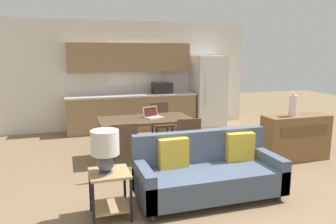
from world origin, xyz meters
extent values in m
plane|color=#7F6647|center=(0.00, 0.00, 0.00)|extent=(20.00, 20.00, 0.00)
cube|color=silver|center=(0.00, 4.63, 1.35)|extent=(6.40, 0.06, 2.70)
cube|color=white|center=(0.15, 4.59, 1.67)|extent=(1.38, 0.01, 1.14)
cube|color=#8E704C|center=(0.00, 4.29, 0.43)|extent=(3.18, 0.62, 0.86)
cube|color=silver|center=(0.00, 4.29, 0.88)|extent=(3.21, 0.65, 0.04)
cube|color=#B2B5B7|center=(0.08, 4.24, 0.90)|extent=(0.48, 0.36, 0.01)
cylinder|color=#B7BABC|center=(0.08, 4.41, 1.02)|extent=(0.02, 0.02, 0.24)
cube|color=#8E704C|center=(0.00, 4.43, 1.80)|extent=(3.02, 0.34, 0.70)
cube|color=black|center=(0.76, 4.24, 1.04)|extent=(0.48, 0.36, 0.28)
cube|color=white|center=(2.05, 4.24, 0.92)|extent=(0.80, 0.69, 1.84)
cylinder|color=silver|center=(1.81, 3.87, 1.01)|extent=(0.02, 0.02, 0.83)
cube|color=brown|center=(-0.19, 2.11, 0.72)|extent=(1.69, 0.88, 0.04)
cylinder|color=brown|center=(-0.98, 1.73, 0.35)|extent=(0.05, 0.05, 0.70)
cylinder|color=brown|center=(0.59, 1.73, 0.35)|extent=(0.05, 0.05, 0.70)
cylinder|color=brown|center=(-0.98, 2.49, 0.35)|extent=(0.05, 0.05, 0.70)
cylinder|color=brown|center=(0.59, 2.49, 0.35)|extent=(0.05, 0.05, 0.70)
cylinder|color=#3D2D1E|center=(-0.67, -0.23, 0.05)|extent=(0.05, 0.05, 0.10)
cylinder|color=#3D2D1E|center=(1.06, -0.23, 0.05)|extent=(0.05, 0.05, 0.10)
cylinder|color=#3D2D1E|center=(-0.67, 0.41, 0.05)|extent=(0.05, 0.05, 0.10)
cylinder|color=#3D2D1E|center=(1.06, 0.41, 0.05)|extent=(0.05, 0.05, 0.10)
cube|color=#47566B|center=(0.19, 0.09, 0.26)|extent=(1.93, 0.80, 0.32)
cube|color=#47566B|center=(0.19, 0.42, 0.49)|extent=(1.93, 0.14, 0.77)
cube|color=#47566B|center=(-0.70, 0.09, 0.33)|extent=(0.14, 0.80, 0.46)
cube|color=#47566B|center=(1.09, 0.09, 0.33)|extent=(0.14, 0.80, 0.46)
cube|color=gold|center=(-0.25, 0.29, 0.62)|extent=(0.40, 0.13, 0.40)
cube|color=gold|center=(0.75, 0.29, 0.62)|extent=(0.41, 0.15, 0.40)
cube|color=tan|center=(-1.13, 0.04, 0.54)|extent=(0.47, 0.47, 0.03)
cube|color=tan|center=(-1.13, 0.04, 0.12)|extent=(0.42, 0.42, 0.02)
cube|color=black|center=(-1.34, -0.17, 0.26)|extent=(0.03, 0.03, 0.53)
cube|color=black|center=(-0.91, -0.17, 0.26)|extent=(0.03, 0.03, 0.53)
cube|color=black|center=(-1.34, 0.26, 0.26)|extent=(0.03, 0.03, 0.53)
cube|color=black|center=(-0.91, 0.26, 0.26)|extent=(0.03, 0.03, 0.53)
cylinder|color=#4C515B|center=(-1.17, 0.03, 0.57)|extent=(0.16, 0.16, 0.02)
sphere|color=#4C515B|center=(-1.17, 0.03, 0.68)|extent=(0.20, 0.20, 0.20)
cylinder|color=beige|center=(-1.17, 0.03, 0.93)|extent=(0.33, 0.33, 0.29)
cube|color=brown|center=(2.37, 1.14, 0.41)|extent=(1.23, 0.43, 0.82)
cube|color=brown|center=(2.37, 0.92, 0.58)|extent=(0.98, 0.01, 0.20)
cylinder|color=beige|center=(2.24, 1.10, 1.01)|extent=(0.14, 0.14, 0.37)
cylinder|color=beige|center=(2.24, 1.10, 1.21)|extent=(0.07, 0.07, 0.04)
cube|color=brown|center=(0.35, 2.83, 0.43)|extent=(0.43, 0.43, 0.04)
cube|color=brown|center=(0.34, 3.03, 0.66)|extent=(0.40, 0.04, 0.43)
cylinder|color=black|center=(0.18, 2.66, 0.20)|extent=(0.03, 0.03, 0.41)
cylinder|color=black|center=(0.52, 2.66, 0.20)|extent=(0.03, 0.03, 0.41)
cylinder|color=black|center=(0.17, 3.00, 0.20)|extent=(0.03, 0.03, 0.41)
cylinder|color=black|center=(0.51, 3.00, 0.20)|extent=(0.03, 0.03, 0.41)
cube|color=brown|center=(0.35, 1.40, 0.43)|extent=(0.46, 0.46, 0.04)
cube|color=brown|center=(0.33, 1.21, 0.66)|extent=(0.40, 0.07, 0.43)
cylinder|color=black|center=(0.53, 1.56, 0.20)|extent=(0.03, 0.03, 0.41)
cylinder|color=black|center=(0.20, 1.59, 0.20)|extent=(0.03, 0.03, 0.41)
cylinder|color=black|center=(0.50, 1.22, 0.20)|extent=(0.03, 0.03, 0.41)
cylinder|color=black|center=(0.16, 1.25, 0.20)|extent=(0.03, 0.03, 0.41)
cube|color=brown|center=(-0.74, 1.34, 0.43)|extent=(0.44, 0.44, 0.04)
cube|color=brown|center=(-0.74, 1.14, 0.66)|extent=(0.40, 0.05, 0.43)
cylinder|color=black|center=(-0.56, 1.50, 0.20)|extent=(0.03, 0.03, 0.41)
cylinder|color=black|center=(-0.90, 1.52, 0.20)|extent=(0.03, 0.03, 0.41)
cylinder|color=black|center=(-0.57, 1.16, 0.20)|extent=(0.03, 0.03, 0.41)
cylinder|color=black|center=(-0.91, 1.18, 0.20)|extent=(0.03, 0.03, 0.41)
cube|color=#B7BABC|center=(-0.02, 2.11, 0.74)|extent=(0.38, 0.32, 0.02)
cube|color=#B7BABC|center=(-0.07, 2.22, 0.84)|extent=(0.32, 0.17, 0.20)
cube|color=#4C1914|center=(-0.06, 2.21, 0.84)|extent=(0.28, 0.14, 0.17)
camera|label=1|loc=(-1.57, -3.65, 1.96)|focal=35.00mm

